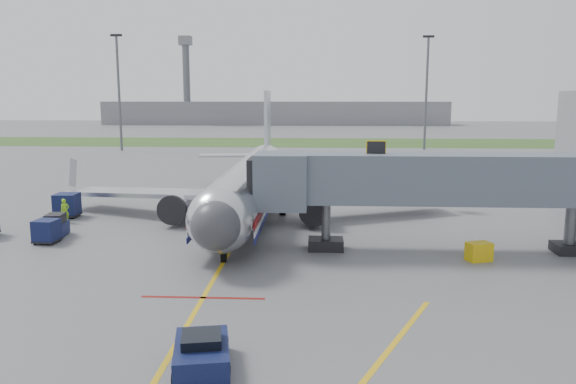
{
  "coord_description": "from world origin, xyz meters",
  "views": [
    {
      "loc": [
        5.46,
        -29.45,
        9.51
      ],
      "look_at": [
        3.46,
        7.76,
        3.2
      ],
      "focal_mm": 35.0,
      "sensor_mm": 36.0,
      "label": 1
    }
  ],
  "objects_px": {
    "baggage_tug": "(56,227)",
    "ramp_worker": "(65,211)",
    "airliner": "(250,183)",
    "pushback_tug": "(202,354)",
    "belt_loader": "(222,206)"
  },
  "relations": [
    {
      "from": "baggage_tug",
      "to": "ramp_worker",
      "type": "height_order",
      "value": "ramp_worker"
    },
    {
      "from": "ramp_worker",
      "to": "airliner",
      "type": "bearing_deg",
      "value": -33.38
    },
    {
      "from": "airliner",
      "to": "ramp_worker",
      "type": "distance_m",
      "value": 14.44
    },
    {
      "from": "pushback_tug",
      "to": "baggage_tug",
      "type": "relative_size",
      "value": 1.41
    },
    {
      "from": "airliner",
      "to": "pushback_tug",
      "type": "bearing_deg",
      "value": -86.92
    },
    {
      "from": "belt_loader",
      "to": "ramp_worker",
      "type": "bearing_deg",
      "value": -158.85
    },
    {
      "from": "belt_loader",
      "to": "airliner",
      "type": "bearing_deg",
      "value": -17.73
    },
    {
      "from": "pushback_tug",
      "to": "baggage_tug",
      "type": "height_order",
      "value": "baggage_tug"
    },
    {
      "from": "pushback_tug",
      "to": "belt_loader",
      "type": "relative_size",
      "value": 0.7
    },
    {
      "from": "airliner",
      "to": "baggage_tug",
      "type": "distance_m",
      "value": 14.99
    },
    {
      "from": "airliner",
      "to": "ramp_worker",
      "type": "height_order",
      "value": "airliner"
    },
    {
      "from": "airliner",
      "to": "belt_loader",
      "type": "distance_m",
      "value": 3.34
    },
    {
      "from": "baggage_tug",
      "to": "ramp_worker",
      "type": "xyz_separation_m",
      "value": [
        -1.32,
        4.35,
        0.22
      ]
    },
    {
      "from": "airliner",
      "to": "ramp_worker",
      "type": "bearing_deg",
      "value": -165.44
    },
    {
      "from": "airliner",
      "to": "ramp_worker",
      "type": "relative_size",
      "value": 19.27
    }
  ]
}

